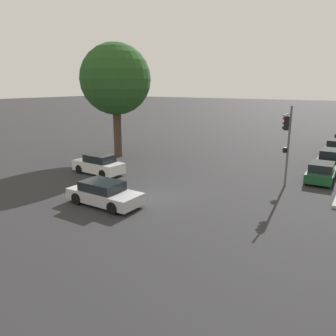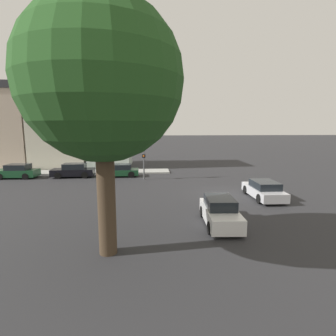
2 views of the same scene
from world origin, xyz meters
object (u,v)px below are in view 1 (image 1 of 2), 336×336
at_px(crossing_car_1, 99,165).
at_px(crossing_car_0, 104,193).
at_px(street_tree, 116,80).
at_px(parked_car_0, 321,172).
at_px(traffic_signal, 287,136).
at_px(parked_car_1, 330,158).

bearing_deg(crossing_car_1, crossing_car_0, 139.58).
xyz_separation_m(street_tree, parked_car_0, (18.15, 1.28, -6.64)).
height_order(traffic_signal, crossing_car_0, traffic_signal).
relative_size(crossing_car_1, parked_car_0, 1.05).
bearing_deg(crossing_car_0, crossing_car_1, 137.28).
xyz_separation_m(parked_car_0, parked_car_1, (0.02, 5.13, 0.06)).
distance_m(street_tree, crossing_car_0, 15.00).
height_order(parked_car_0, parked_car_1, parked_car_1).
bearing_deg(parked_car_1, parked_car_0, 178.27).
xyz_separation_m(crossing_car_0, parked_car_1, (10.05, 17.14, 0.05)).
bearing_deg(parked_car_0, crossing_car_0, 138.53).
relative_size(street_tree, crossing_car_1, 2.45).
bearing_deg(traffic_signal, parked_car_0, -122.02).
bearing_deg(crossing_car_0, parked_car_1, 60.55).
distance_m(parked_car_0, parked_car_1, 5.13).
bearing_deg(parked_car_1, crossing_car_1, 127.33).
bearing_deg(crossing_car_0, traffic_signal, 48.61).
height_order(street_tree, traffic_signal, street_tree).
xyz_separation_m(traffic_signal, crossing_car_0, (-8.08, -8.87, -2.91)).
height_order(traffic_signal, parked_car_0, traffic_signal).
distance_m(traffic_signal, parked_car_0, 4.70).
relative_size(crossing_car_0, parked_car_0, 1.10).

